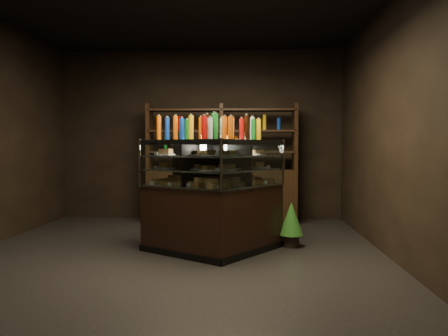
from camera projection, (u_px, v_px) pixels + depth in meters
The scene contains 7 objects.
ground at pixel (178, 251), 5.40m from camera, with size 5.00×5.00×0.00m, color black.
room_shell at pixel (177, 93), 5.31m from camera, with size 5.02×5.02×3.01m.
display_case at pixel (215, 215), 5.29m from camera, with size 1.81×1.39×1.38m.
food_display at pixel (215, 170), 5.26m from camera, with size 1.45×1.03×0.43m.
bottles_top at pixel (215, 128), 5.24m from camera, with size 1.28×0.89×0.30m.
potted_conifer at pixel (291, 218), 5.60m from camera, with size 0.31×0.31×0.66m.
back_shelving at pixel (222, 187), 7.39m from camera, with size 2.52×0.49×2.00m.
Camera 1 is at (0.89, -5.30, 1.28)m, focal length 35.00 mm.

